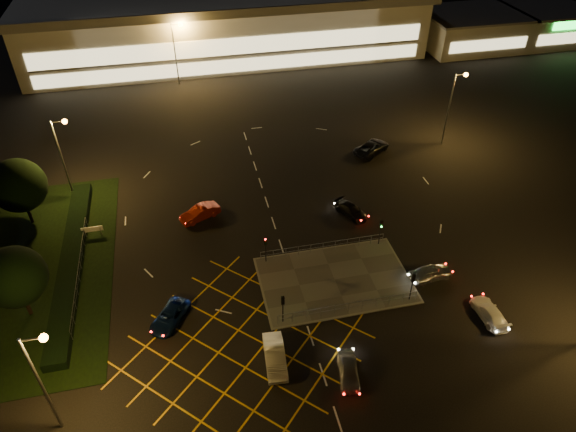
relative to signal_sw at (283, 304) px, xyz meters
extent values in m
plane|color=black|center=(4.00, 5.99, -2.37)|extent=(180.00, 180.00, 0.00)
cube|color=#4C4944|center=(6.00, 3.99, -2.31)|extent=(14.00, 9.00, 0.12)
cube|color=black|center=(-24.00, 11.99, -2.33)|extent=(18.00, 30.00, 0.08)
cube|color=black|center=(-19.00, 11.99, -1.87)|extent=(2.00, 26.00, 1.00)
cube|color=beige|center=(4.00, 67.99, 2.63)|extent=(70.00, 25.00, 10.00)
cube|color=#FFEAA5|center=(4.00, 55.44, 2.63)|extent=(66.00, 0.20, 3.00)
cube|color=#FFEAA5|center=(4.00, 55.44, -0.57)|extent=(66.00, 0.20, 2.20)
cube|color=beige|center=(50.00, 59.99, 0.63)|extent=(18.00, 14.00, 6.00)
cube|color=slate|center=(50.00, 59.99, 3.78)|extent=(18.80, 14.80, 0.40)
cube|color=#FFEAA5|center=(50.00, 52.94, 0.23)|extent=(15.30, 0.20, 2.00)
cube|color=beige|center=(66.00, 59.99, 0.63)|extent=(14.00, 14.00, 6.00)
cube|color=slate|center=(66.00, 59.99, 3.78)|extent=(14.80, 14.80, 0.40)
cube|color=#FFEAA5|center=(66.00, 52.94, 0.23)|extent=(11.90, 0.20, 2.00)
cube|color=#19E533|center=(66.00, 52.84, 2.63)|extent=(7.00, 0.30, 1.40)
cylinder|color=slate|center=(-18.00, -6.01, 2.63)|extent=(0.20, 0.20, 10.00)
cylinder|color=slate|center=(-17.30, -6.01, 7.43)|extent=(1.40, 0.12, 0.12)
sphere|color=orange|center=(-16.60, -6.01, 7.38)|extent=(0.56, 0.56, 0.56)
cylinder|color=slate|center=(-20.00, 23.99, 2.63)|extent=(0.20, 0.20, 10.00)
cylinder|color=slate|center=(-19.30, 23.99, 7.43)|extent=(1.40, 0.12, 0.12)
sphere|color=orange|center=(-18.60, 23.99, 7.38)|extent=(0.56, 0.56, 0.56)
cylinder|color=slate|center=(28.00, 25.99, 2.63)|extent=(0.20, 0.20, 10.00)
cylinder|color=slate|center=(28.70, 25.99, 7.43)|extent=(1.40, 0.12, 0.12)
sphere|color=orange|center=(29.40, 25.99, 7.38)|extent=(0.56, 0.56, 0.56)
cylinder|color=slate|center=(-6.00, 53.99, 2.63)|extent=(0.20, 0.20, 10.00)
cylinder|color=slate|center=(-5.30, 53.99, 7.43)|extent=(1.40, 0.12, 0.12)
sphere|color=orange|center=(-4.60, 53.99, 7.38)|extent=(0.56, 0.56, 0.56)
cylinder|color=slate|center=(34.00, 55.99, 2.63)|extent=(0.20, 0.20, 10.00)
cylinder|color=slate|center=(34.70, 55.99, 7.43)|extent=(1.40, 0.12, 0.12)
sphere|color=orange|center=(35.40, 55.99, 7.38)|extent=(0.56, 0.56, 0.56)
cylinder|color=black|center=(0.00, -0.01, -0.75)|extent=(0.10, 0.10, 3.00)
cube|color=black|center=(0.00, -0.01, 0.45)|extent=(0.28, 0.18, 0.90)
sphere|color=#19FF33|center=(0.00, 0.12, 0.45)|extent=(0.16, 0.16, 0.16)
cylinder|color=black|center=(12.00, -0.01, -0.75)|extent=(0.10, 0.10, 3.00)
cube|color=black|center=(12.00, -0.01, 0.45)|extent=(0.28, 0.18, 0.90)
sphere|color=#19FF33|center=(12.00, 0.12, 0.45)|extent=(0.16, 0.16, 0.16)
cylinder|color=black|center=(0.00, 7.99, -0.75)|extent=(0.10, 0.10, 3.00)
cube|color=black|center=(0.00, 7.99, 0.45)|extent=(0.28, 0.18, 0.90)
sphere|color=#FF0C0C|center=(0.00, 7.86, 0.45)|extent=(0.16, 0.16, 0.16)
cylinder|color=black|center=(12.00, 7.99, -0.75)|extent=(0.10, 0.10, 3.00)
cube|color=black|center=(12.00, 7.99, 0.45)|extent=(0.28, 0.18, 0.90)
sphere|color=#19FF33|center=(12.00, 7.86, 0.45)|extent=(0.16, 0.16, 0.16)
cylinder|color=black|center=(-24.00, 19.99, -0.93)|extent=(0.36, 0.36, 2.88)
sphere|color=black|center=(-24.00, 19.99, 2.59)|extent=(5.76, 5.76, 5.76)
cylinder|color=black|center=(-22.00, 5.99, -1.02)|extent=(0.36, 0.36, 2.70)
sphere|color=black|center=(-22.00, 5.99, 2.28)|extent=(5.40, 5.40, 5.40)
imported|color=silver|center=(3.92, -6.58, -1.69)|extent=(2.35, 4.19, 1.34)
imported|color=white|center=(-1.53, -3.98, -1.61)|extent=(1.95, 4.73, 1.52)
imported|color=#0D2152|center=(-9.72, 2.32, -1.74)|extent=(4.20, 4.91, 1.25)
imported|color=black|center=(10.82, 13.58, -1.75)|extent=(3.47, 4.56, 1.23)
imported|color=#B0B3B7|center=(15.11, 2.24, -1.63)|extent=(4.49, 2.27, 1.46)
imported|color=maroon|center=(-5.80, 16.64, -1.62)|extent=(4.78, 3.32, 1.49)
imported|color=black|center=(17.75, 25.88, -1.60)|extent=(6.00, 5.24, 1.54)
imported|color=silver|center=(18.08, -3.52, -1.73)|extent=(1.88, 4.44, 1.28)
camera|label=1|loc=(-6.22, -29.45, 33.13)|focal=32.00mm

